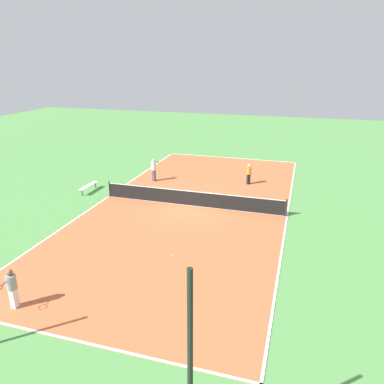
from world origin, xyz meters
TOP-DOWN VIEW (x-y plane):
  - ground_plane at (0.00, 0.00)m, footprint 80.00×80.00m
  - court_surface at (0.00, 0.00)m, footprint 11.48×24.60m
  - tennis_net at (0.00, 0.00)m, footprint 11.28×0.10m
  - bench at (7.45, -0.48)m, footprint 0.36×1.96m
  - player_center_orange at (-2.66, -5.19)m, footprint 0.49×0.49m
  - player_baseline_gray at (3.25, 11.38)m, footprint 0.36×0.93m
  - player_far_white at (4.10, -3.92)m, footprint 0.39×0.95m
  - tennis_ball_midcourt at (4.38, 3.23)m, footprint 0.07×0.07m
  - tennis_ball_far_baseline at (-1.47, -0.86)m, footprint 0.07×0.07m
  - tennis_ball_left_sideline at (4.54, -2.32)m, footprint 0.07×0.07m
  - tennis_ball_near_net at (-0.96, 6.27)m, footprint 0.07×0.07m
  - fence_post_back_left at (-4.42, 14.79)m, footprint 0.12×0.12m

SIDE VIEW (x-z plane):
  - ground_plane at x=0.00m, z-range 0.00..0.00m
  - court_surface at x=0.00m, z-range 0.00..0.02m
  - tennis_ball_midcourt at x=4.38m, z-range 0.02..0.09m
  - tennis_ball_far_baseline at x=-1.47m, z-range 0.02..0.09m
  - tennis_ball_left_sideline at x=4.54m, z-range 0.02..0.09m
  - tennis_ball_near_net at x=-0.96m, z-range 0.02..0.09m
  - bench at x=7.45m, z-range 0.17..0.62m
  - tennis_net at x=0.00m, z-range 0.03..1.04m
  - player_center_orange at x=-2.66m, z-range 0.11..1.59m
  - player_baseline_gray at x=3.25m, z-range 0.13..1.67m
  - player_far_white at x=4.10m, z-range 0.14..1.80m
  - fence_post_back_left at x=-4.42m, z-range 0.00..4.94m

